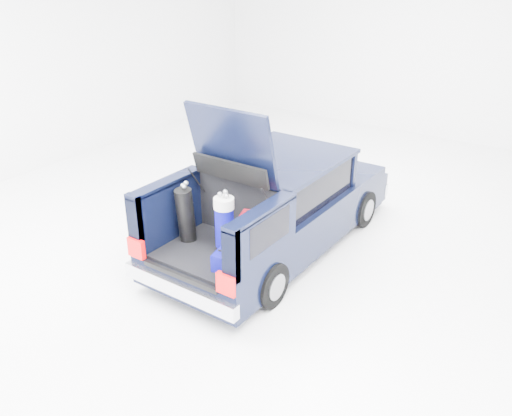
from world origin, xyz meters
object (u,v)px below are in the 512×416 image
Objects in this scene: black_golf_bag at (186,215)px; blue_duffel at (233,262)px; red_suitcase at (255,235)px; car at (279,205)px; blue_golf_bag at (224,225)px.

black_golf_bag is 1.07m from blue_duffel.
red_suitcase is 0.73× the size of black_golf_bag.
car is 1.88m from blue_duffel.
black_golf_bag reaches higher than red_suitcase.
car reaches higher than red_suitcase.
blue_golf_bag is (0.14, -1.52, 0.33)m from car.
car is 7.51× the size of red_suitcase.
black_golf_bag is (-0.50, -1.55, 0.31)m from car.
black_golf_bag is 1.63× the size of blue_duffel.
black_golf_bag is 0.96× the size of blue_golf_bag.
black_golf_bag is at bearing 172.18° from red_suitcase.
blue_duffel is at bearing -12.01° from black_golf_bag.
blue_golf_bag is at bearing -84.73° from car.
red_suitcase is at bearing 14.33° from black_golf_bag.
red_suitcase is at bearing 78.03° from blue_duffel.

